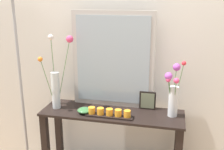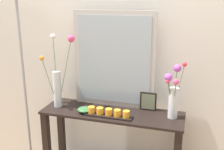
% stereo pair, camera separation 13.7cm
% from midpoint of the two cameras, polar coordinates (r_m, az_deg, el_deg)
% --- Properties ---
extents(wall_back, '(6.40, 0.08, 2.70)m').
position_cam_midpoint_polar(wall_back, '(2.46, -0.04, 6.22)').
color(wall_back, silver).
rests_on(wall_back, ground).
extents(console_table, '(1.20, 0.36, 0.83)m').
position_cam_midpoint_polar(console_table, '(2.48, -1.64, -14.88)').
color(console_table, black).
rests_on(console_table, ground).
extents(mirror_leaning, '(0.71, 0.03, 0.83)m').
position_cam_midpoint_polar(mirror_leaning, '(2.34, -1.53, 3.15)').
color(mirror_leaning, '#B7B2AD').
rests_on(mirror_leaning, console_table).
extents(tall_vase_left, '(0.26, 0.19, 0.63)m').
position_cam_midpoint_polar(tall_vase_left, '(2.39, -13.16, -1.29)').
color(tall_vase_left, silver).
rests_on(tall_vase_left, console_table).
extents(vase_right, '(0.16, 0.18, 0.45)m').
position_cam_midpoint_polar(vase_right, '(2.23, 10.98, -3.76)').
color(vase_right, silver).
rests_on(vase_right, console_table).
extents(candle_tray, '(0.39, 0.09, 0.07)m').
position_cam_midpoint_polar(candle_tray, '(2.24, -2.37, -8.02)').
color(candle_tray, black).
rests_on(candle_tray, console_table).
extents(picture_frame_small, '(0.14, 0.01, 0.16)m').
position_cam_midpoint_polar(picture_frame_small, '(2.36, 5.79, -5.36)').
color(picture_frame_small, black).
rests_on(picture_frame_small, console_table).
extents(decorative_bowl, '(0.12, 0.12, 0.05)m').
position_cam_midpoint_polar(decorative_bowl, '(2.31, -7.50, -7.35)').
color(decorative_bowl, '#38703D').
rests_on(decorative_bowl, console_table).
extents(floor_lamp, '(0.24, 0.24, 1.91)m').
position_cam_midpoint_polar(floor_lamp, '(2.53, -20.54, 3.97)').
color(floor_lamp, '#9E9EA3').
rests_on(floor_lamp, ground).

